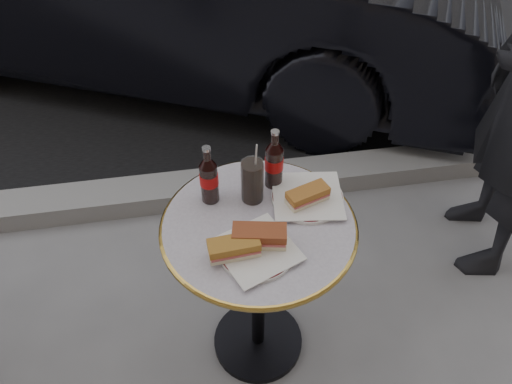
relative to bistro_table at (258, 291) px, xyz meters
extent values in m
plane|color=gray|center=(0.00, 0.00, -0.37)|extent=(80.00, 80.00, 0.00)
cube|color=gray|center=(0.00, 0.90, -0.32)|extent=(40.00, 0.20, 0.12)
cylinder|color=silver|center=(-0.03, -0.11, 0.37)|extent=(0.27, 0.27, 0.01)
cylinder|color=white|center=(0.17, 0.08, 0.37)|extent=(0.30, 0.30, 0.01)
cube|color=#AB722B|center=(-0.09, -0.12, 0.40)|extent=(0.15, 0.08, 0.05)
cube|color=brown|center=(-0.01, -0.09, 0.41)|extent=(0.17, 0.10, 0.06)
cube|color=#AB692B|center=(0.17, 0.06, 0.40)|extent=(0.15, 0.10, 0.05)
cylinder|color=black|center=(0.00, 0.11, 0.44)|extent=(0.09, 0.09, 0.15)
camera|label=1|loc=(-0.18, -1.03, 1.52)|focal=35.00mm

